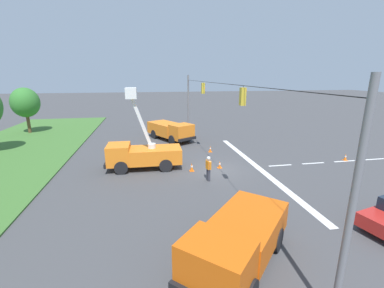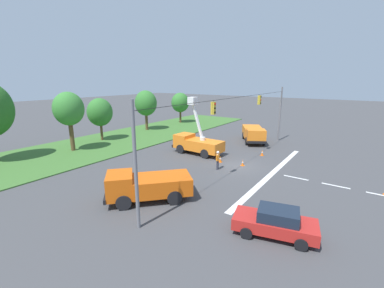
# 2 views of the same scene
# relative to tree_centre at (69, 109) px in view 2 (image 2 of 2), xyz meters

# --- Properties ---
(ground_plane) EXTENTS (200.00, 200.00, 0.00)m
(ground_plane) POSITION_rel_tree_centre_xyz_m (6.11, -18.02, -4.88)
(ground_plane) COLOR #424244
(grass_verge) EXTENTS (56.00, 12.00, 0.10)m
(grass_verge) POSITION_rel_tree_centre_xyz_m (6.11, -0.02, -4.83)
(grass_verge) COLOR #3D6B2D
(grass_verge) RESTS_ON ground
(lane_markings) EXTENTS (17.60, 15.25, 0.01)m
(lane_markings) POSITION_rel_tree_centre_xyz_m (6.11, -22.95, -4.88)
(lane_markings) COLOR silver
(lane_markings) RESTS_ON ground
(signal_gantry) EXTENTS (26.20, 0.33, 7.20)m
(signal_gantry) POSITION_rel_tree_centre_xyz_m (6.11, -18.02, -0.64)
(signal_gantry) COLOR slate
(signal_gantry) RESTS_ON ground
(tree_centre) EXTENTS (3.40, 3.18, 6.83)m
(tree_centre) POSITION_rel_tree_centre_xyz_m (0.00, 0.00, 0.00)
(tree_centre) COLOR brown
(tree_centre) RESTS_ON ground
(tree_east) EXTENTS (3.42, 3.10, 5.75)m
(tree_east) POSITION_rel_tree_centre_xyz_m (5.28, 1.77, -1.01)
(tree_east) COLOR brown
(tree_east) RESTS_ON ground
(tree_far_east) EXTENTS (3.39, 3.65, 6.45)m
(tree_far_east) POSITION_rel_tree_centre_xyz_m (14.09, 1.95, -0.48)
(tree_far_east) COLOR brown
(tree_far_east) RESTS_ON ground
(tree_east_end) EXTENTS (3.50, 3.26, 5.72)m
(tree_east_end) POSITION_rel_tree_centre_xyz_m (23.03, 1.80, -1.00)
(tree_east_end) COLOR brown
(tree_east_end) RESTS_ON ground
(utility_truck_bucket_lift) EXTENTS (2.41, 5.86, 6.28)m
(utility_truck_bucket_lift) POSITION_rel_tree_centre_xyz_m (7.44, -12.40, -3.59)
(utility_truck_bucket_lift) COLOR orange
(utility_truck_bucket_lift) RESTS_ON ground
(utility_truck_support_near) EXTENTS (5.85, 5.65, 2.06)m
(utility_truck_support_near) POSITION_rel_tree_centre_xyz_m (-4.13, -16.00, -3.77)
(utility_truck_support_near) COLOR #D6560F
(utility_truck_support_near) RESTS_ON ground
(utility_truck_support_far) EXTENTS (6.61, 5.16, 2.07)m
(utility_truck_support_far) POSITION_rel_tree_centre_xyz_m (16.39, -15.51, -3.72)
(utility_truck_support_far) COLOR orange
(utility_truck_support_far) RESTS_ON ground
(sedan_red) EXTENTS (2.71, 4.59, 1.56)m
(sedan_red) POSITION_rel_tree_centre_xyz_m (-3.26, -24.56, -4.10)
(sedan_red) COLOR red
(sedan_red) RESTS_ON ground
(road_worker) EXTENTS (0.63, 0.34, 1.77)m
(road_worker) POSITION_rel_tree_centre_xyz_m (4.15, -16.91, -3.88)
(road_worker) COLOR #383842
(road_worker) RESTS_ON ground
(traffic_cone_foreground_left) EXTENTS (0.36, 0.36, 0.66)m
(traffic_cone_foreground_left) POSITION_rel_tree_centre_xyz_m (6.16, -16.10, -4.56)
(traffic_cone_foreground_left) COLOR orange
(traffic_cone_foreground_left) RESTS_ON ground
(traffic_cone_mid_left) EXTENTS (0.36, 0.36, 0.59)m
(traffic_cone_mid_left) POSITION_rel_tree_centre_xyz_m (6.45, -18.41, -4.61)
(traffic_cone_mid_left) COLOR orange
(traffic_cone_mid_left) RESTS_ON ground
(traffic_cone_mid_right) EXTENTS (0.36, 0.36, 0.63)m
(traffic_cone_mid_right) POSITION_rel_tree_centre_xyz_m (10.87, -18.76, -4.58)
(traffic_cone_mid_right) COLOR orange
(traffic_cone_mid_right) RESTS_ON ground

